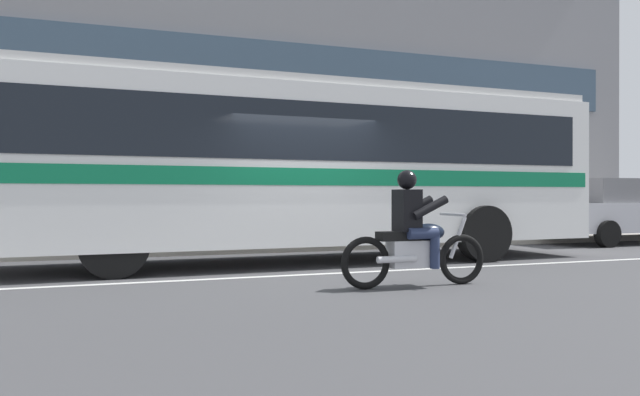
# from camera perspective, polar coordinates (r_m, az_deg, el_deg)

# --- Properties ---
(ground_plane) EXTENTS (60.00, 60.00, 0.00)m
(ground_plane) POSITION_cam_1_polar(r_m,az_deg,el_deg) (10.70, -1.29, -6.35)
(ground_plane) COLOR #3D3D3F
(sidewalk_curb) EXTENTS (28.00, 3.80, 0.15)m
(sidewalk_curb) POSITION_cam_1_polar(r_m,az_deg,el_deg) (15.56, -7.75, -4.01)
(sidewalk_curb) COLOR #A39E93
(sidewalk_curb) RESTS_ON ground_plane
(lane_center_stripe) EXTENTS (26.60, 0.14, 0.01)m
(lane_center_stripe) POSITION_cam_1_polar(r_m,az_deg,el_deg) (10.14, -0.12, -6.69)
(lane_center_stripe) COLOR silver
(lane_center_stripe) RESTS_ON ground_plane
(transit_bus) EXTENTS (11.19, 2.92, 3.22)m
(transit_bus) POSITION_cam_1_polar(r_m,az_deg,el_deg) (11.92, -1.24, 3.39)
(transit_bus) COLOR white
(transit_bus) RESTS_ON ground_plane
(motorcycle_with_rider) EXTENTS (2.14, 0.64, 1.56)m
(motorcycle_with_rider) POSITION_cam_1_polar(r_m,az_deg,el_deg) (8.80, 8.25, -3.49)
(motorcycle_with_rider) COLOR black
(motorcycle_with_rider) RESTS_ON ground_plane
(parked_sedan_curbside) EXTENTS (4.65, 1.96, 1.64)m
(parked_sedan_curbside) POSITION_cam_1_polar(r_m,az_deg,el_deg) (18.23, 25.07, -0.97)
(parked_sedan_curbside) COLOR silver
(parked_sedan_curbside) RESTS_ON ground_plane
(fire_hydrant) EXTENTS (0.22, 0.30, 0.75)m
(fire_hydrant) POSITION_cam_1_polar(r_m,az_deg,el_deg) (14.47, -7.55, -2.57)
(fire_hydrant) COLOR red
(fire_hydrant) RESTS_ON sidewalk_curb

